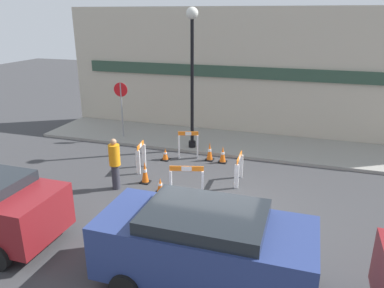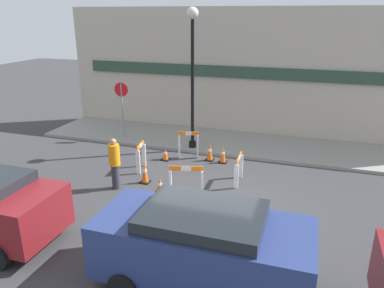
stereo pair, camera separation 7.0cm
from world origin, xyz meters
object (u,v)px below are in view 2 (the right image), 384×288
at_px(person_worker, 115,162).
at_px(parked_car_1, 203,244).
at_px(stop_sign, 122,101).
at_px(streetlamp_post, 192,61).

distance_m(person_worker, parked_car_1, 5.13).
bearing_deg(person_worker, stop_sign, 75.25).
relative_size(streetlamp_post, parked_car_1, 1.26).
xyz_separation_m(person_worker, parked_car_1, (3.84, -3.41, 0.08)).
distance_m(stop_sign, person_worker, 4.99).
relative_size(person_worker, parked_car_1, 0.39).
xyz_separation_m(stop_sign, parked_car_1, (5.92, -7.87, -0.74)).
bearing_deg(streetlamp_post, stop_sign, 173.63).
bearing_deg(parked_car_1, person_worker, 138.42).
xyz_separation_m(streetlamp_post, parked_car_1, (2.65, -7.51, -2.57)).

